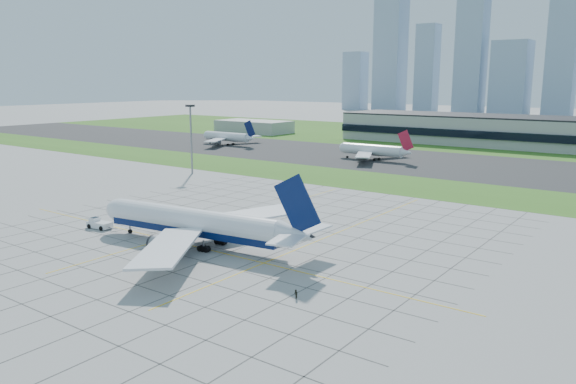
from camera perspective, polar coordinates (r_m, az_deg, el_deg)
name	(u,v)px	position (r m, az deg, el deg)	size (l,w,h in m)	color
ground	(204,245)	(120.97, -8.58, -5.32)	(1400.00, 1400.00, 0.00)	#9A9A95
grass_median	(392,183)	(193.58, 10.47, 0.87)	(700.00, 35.00, 0.04)	#37661D
asphalt_taxiway	(450,164)	(243.73, 16.14, 2.73)	(700.00, 75.00, 0.04)	#383838
grass_far	(519,142)	(348.46, 22.46, 4.75)	(700.00, 145.00, 0.04)	#37661D
apron_markings	(239,234)	(128.46, -4.96, -4.24)	(120.00, 130.00, 0.03)	#474744
service_block	(254,127)	(380.50, -3.49, 6.66)	(50.00, 25.00, 8.00)	#B7B7B2
light_mast	(191,130)	(212.30, -9.84, 6.20)	(2.50, 2.50, 25.60)	gray
airliner	(196,223)	(119.72, -9.35, -3.17)	(54.83, 55.25, 17.29)	white
pushback_tug	(99,224)	(139.87, -18.69, -3.07)	(8.84, 3.67, 2.43)	white
crew_near	(108,225)	(138.69, -17.79, -3.25)	(0.58, 0.38, 1.60)	black
crew_far	(296,294)	(90.78, 0.80, -10.36)	(0.76, 0.59, 1.57)	#28271B
distant_jet_0	(228,137)	(306.66, -6.13, 5.60)	(34.21, 42.66, 14.08)	white
distant_jet_1	(373,150)	(248.66, 8.66, 4.24)	(33.34, 42.66, 14.08)	white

